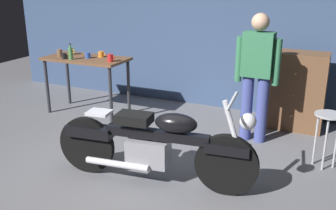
# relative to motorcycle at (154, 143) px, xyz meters

# --- Properties ---
(ground_plane) EXTENTS (12.00, 12.00, 0.00)m
(ground_plane) POSITION_rel_motorcycle_xyz_m (-0.19, -0.05, -0.45)
(ground_plane) COLOR slate
(back_wall) EXTENTS (8.00, 0.12, 3.10)m
(back_wall) POSITION_rel_motorcycle_xyz_m (-0.19, 2.75, 1.10)
(back_wall) COLOR #384C70
(back_wall) RESTS_ON ground_plane
(workbench) EXTENTS (1.30, 0.64, 0.90)m
(workbench) POSITION_rel_motorcycle_xyz_m (-1.94, 1.56, 0.34)
(workbench) COLOR brown
(workbench) RESTS_ON ground_plane
(motorcycle) EXTENTS (2.18, 0.64, 1.00)m
(motorcycle) POSITION_rel_motorcycle_xyz_m (0.00, 0.00, 0.00)
(motorcycle) COLOR black
(motorcycle) RESTS_ON ground_plane
(person_standing) EXTENTS (0.57, 0.23, 1.67)m
(person_standing) POSITION_rel_motorcycle_xyz_m (0.70, 1.55, 0.48)
(person_standing) COLOR #424C94
(person_standing) RESTS_ON ground_plane
(shop_stool) EXTENTS (0.32, 0.32, 0.64)m
(shop_stool) POSITION_rel_motorcycle_xyz_m (1.61, 1.14, 0.05)
(shop_stool) COLOR #B2B2B7
(shop_stool) RESTS_ON ground_plane
(wooden_dresser) EXTENTS (0.80, 0.47, 1.10)m
(wooden_dresser) POSITION_rel_motorcycle_xyz_m (1.12, 2.25, 0.10)
(wooden_dresser) COLOR brown
(wooden_dresser) RESTS_ON ground_plane
(mug_orange_travel) EXTENTS (0.12, 0.09, 0.09)m
(mug_orange_travel) POSITION_rel_motorcycle_xyz_m (-1.74, 1.68, 0.50)
(mug_orange_travel) COLOR orange
(mug_orange_travel) RESTS_ON workbench
(mug_red_diner) EXTENTS (0.12, 0.09, 0.11)m
(mug_red_diner) POSITION_rel_motorcycle_xyz_m (-1.43, 1.46, 0.51)
(mug_red_diner) COLOR red
(mug_red_diner) RESTS_ON workbench
(mug_brown_stoneware) EXTENTS (0.12, 0.08, 0.11)m
(mug_brown_stoneware) POSITION_rel_motorcycle_xyz_m (-2.35, 1.46, 0.51)
(mug_brown_stoneware) COLOR brown
(mug_brown_stoneware) RESTS_ON workbench
(mug_yellow_tall) EXTENTS (0.12, 0.08, 0.11)m
(mug_yellow_tall) POSITION_rel_motorcycle_xyz_m (-2.30, 1.67, 0.50)
(mug_yellow_tall) COLOR yellow
(mug_yellow_tall) RESTS_ON workbench
(mug_black_matte) EXTENTS (0.11, 0.08, 0.09)m
(mug_black_matte) POSITION_rel_motorcycle_xyz_m (-2.17, 1.34, 0.49)
(mug_black_matte) COLOR black
(mug_black_matte) RESTS_ON workbench
(mug_blue_enamel) EXTENTS (0.11, 0.08, 0.09)m
(mug_blue_enamel) POSITION_rel_motorcycle_xyz_m (-1.88, 1.54, 0.49)
(mug_blue_enamel) COLOR #2D51AD
(mug_blue_enamel) RESTS_ON workbench
(bottle) EXTENTS (0.06, 0.06, 0.24)m
(bottle) POSITION_rel_motorcycle_xyz_m (-2.05, 1.34, 0.55)
(bottle) COLOR #4C8C4C
(bottle) RESTS_ON workbench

